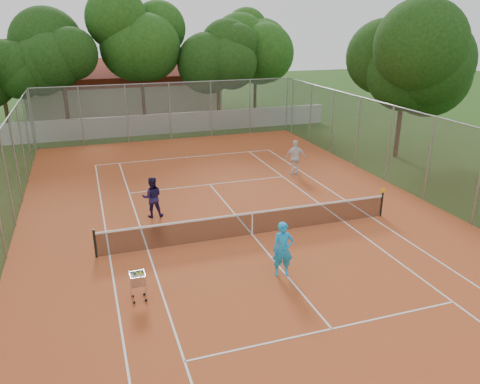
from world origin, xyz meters
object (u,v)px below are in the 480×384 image
object	(u,v)px
player_far_right	(295,158)
ball_hopper	(138,286)
clubhouse	(124,88)
player_far_left	(152,197)
player_near	(283,249)
tennis_net	(252,223)

from	to	relation	value
player_far_right	ball_hopper	bearing A→B (deg)	50.58
clubhouse	player_far_left	distance (m)	25.96
player_near	player_far_left	world-z (taller)	player_near
player_near	player_far_right	world-z (taller)	player_far_right
player_near	ball_hopper	bearing A→B (deg)	-167.72
player_far_left	ball_hopper	bearing A→B (deg)	84.41
tennis_net	player_far_left	world-z (taller)	player_far_left
clubhouse	ball_hopper	bearing A→B (deg)	-95.01
player_near	player_far_right	bearing A→B (deg)	75.32
ball_hopper	player_far_right	bearing A→B (deg)	38.91
clubhouse	player_near	world-z (taller)	clubhouse
clubhouse	ball_hopper	distance (m)	32.43
clubhouse	player_near	xyz separation A→B (m)	(1.88, -32.27, -1.24)
clubhouse	player_far_right	distance (m)	23.54
player_far_left	player_far_right	distance (m)	8.97
player_far_left	player_near	bearing A→B (deg)	124.19
clubhouse	player_near	bearing A→B (deg)	-86.67
clubhouse	player_near	distance (m)	32.35
player_near	player_far_right	distance (m)	10.99
player_far_left	player_far_right	size ratio (longest dim) A/B	0.91
tennis_net	player_far_left	xyz separation A→B (m)	(-3.42, 3.11, 0.40)
tennis_net	player_near	world-z (taller)	player_near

